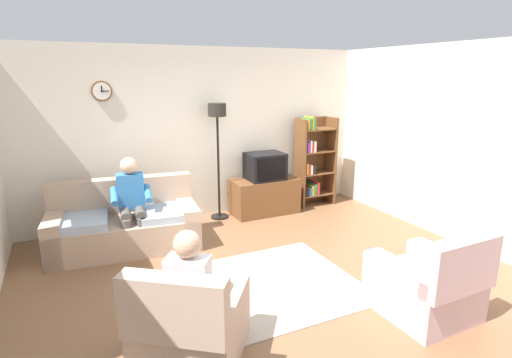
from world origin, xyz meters
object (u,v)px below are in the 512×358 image
couch (124,226)px  armchair_near_bookshelf (427,287)px  bookshelf (312,162)px  person_on_couch (132,199)px  tv_stand (264,196)px  armchair_near_window (191,326)px  person_in_left_armchair (193,286)px  tv (265,166)px  floor_lamp (218,129)px

couch → armchair_near_bookshelf: 3.76m
bookshelf → person_on_couch: size_ratio=1.28×
tv_stand → armchair_near_window: armchair_near_window is taller
couch → person_in_left_armchair: bearing=-85.0°
tv_stand → armchair_near_window: 3.72m
person_on_couch → person_in_left_armchair: size_ratio=1.11×
tv → floor_lamp: 1.01m
tv_stand → tv: (0.00, -0.02, 0.52)m
armchair_near_bookshelf → floor_lamp: bearing=103.6°
couch → person_in_left_armchair: person_in_left_armchair is taller
armchair_near_bookshelf → person_in_left_armchair: 2.26m
armchair_near_bookshelf → tv_stand: bearing=91.2°
bookshelf → armchair_near_bookshelf: bearing=-104.8°
armchair_near_window → person_in_left_armchair: 0.33m
person_in_left_armchair → floor_lamp: bearing=66.0°
tv_stand → tv: bearing=-90.0°
tv_stand → floor_lamp: (-0.77, 0.10, 1.15)m
bookshelf → person_in_left_armchair: bookshelf is taller
couch → tv: 2.43m
floor_lamp → armchair_near_bookshelf: bearing=-76.4°
couch → person_in_left_armchair: 2.48m
armchair_near_bookshelf → bookshelf: bearing=75.2°
bookshelf → floor_lamp: bearing=179.1°
person_in_left_armchair → couch: bearing=95.0°
couch → tv_stand: size_ratio=1.80×
armchair_near_window → armchair_near_bookshelf: 2.27m
tv_stand → person_on_couch: person_on_couch is taller
tv → armchair_near_bookshelf: tv is taller
bookshelf → person_on_couch: bookshelf is taller
person_on_couch → tv_stand: bearing=14.9°
tv → person_in_left_armchair: 3.61m
floor_lamp → person_on_couch: bearing=-154.7°
bookshelf → armchair_near_bookshelf: 3.60m
tv → person_on_couch: 2.31m
tv → armchair_near_window: bearing=-126.1°
bookshelf → armchair_near_bookshelf: bookshelf is taller
tv_stand → armchair_near_bookshelf: (0.07, -3.37, -0.01)m
couch → person_in_left_armchair: (0.21, -2.46, 0.29)m
tv_stand → armchair_near_window: (-2.18, -3.01, -0.01)m
tv → person_in_left_armchair: bearing=-126.1°
tv_stand → person_in_left_armchair: 3.64m
tv_stand → floor_lamp: size_ratio=0.59×
couch → floor_lamp: floor_lamp is taller
couch → person_on_couch: bearing=-46.6°
bookshelf → armchair_near_window: 4.44m
couch → armchair_near_window: (0.16, -2.53, -0.02)m
armchair_near_window → person_on_couch: (-0.06, 2.42, 0.41)m
bookshelf → tv_stand: bearing=-175.8°
couch → bookshelf: (3.32, 0.56, 0.47)m
couch → tv: (2.34, 0.46, 0.50)m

